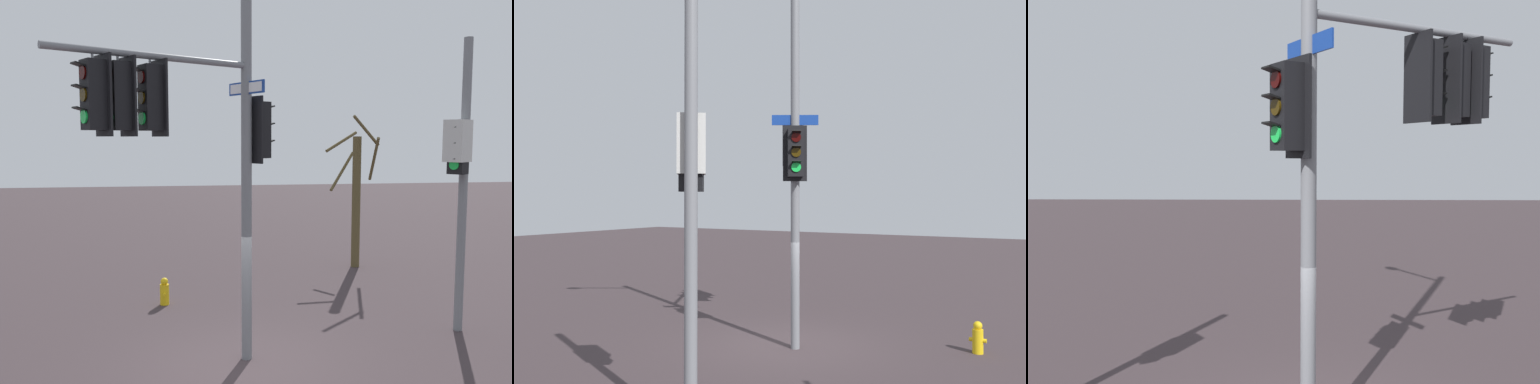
# 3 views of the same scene
# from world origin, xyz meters

# --- Properties ---
(ground_plane) EXTENTS (80.00, 80.00, 0.00)m
(ground_plane) POSITION_xyz_m (0.00, 0.00, 0.00)
(ground_plane) COLOR #3B2F32
(main_signal_pole_assembly) EXTENTS (2.78, 4.75, 9.89)m
(main_signal_pole_assembly) POSITION_xyz_m (-0.30, 0.74, 5.25)
(main_signal_pole_assembly) COLOR slate
(main_signal_pole_assembly) RESTS_ON ground
(secondary_pole_assembly) EXTENTS (0.67, 0.74, 6.63)m
(secondary_pole_assembly) POSITION_xyz_m (1.09, -4.99, 3.87)
(secondary_pole_assembly) COLOR slate
(secondary_pole_assembly) RESTS_ON ground
(fire_hydrant) EXTENTS (0.38, 0.24, 0.73)m
(fire_hydrant) POSITION_xyz_m (4.09, 1.63, 0.34)
(fire_hydrant) COLOR yellow
(fire_hydrant) RESTS_ON ground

